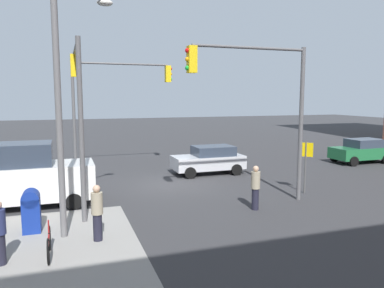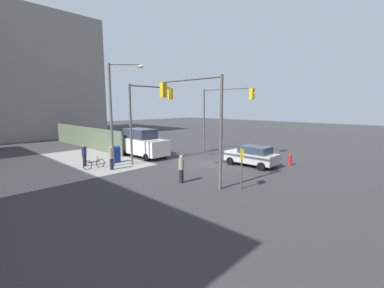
{
  "view_description": "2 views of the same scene",
  "coord_description": "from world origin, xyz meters",
  "px_view_note": "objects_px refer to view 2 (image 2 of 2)",
  "views": [
    {
      "loc": [
        5.06,
        18.04,
        4.46
      ],
      "look_at": [
        -0.78,
        1.02,
        2.18
      ],
      "focal_mm": 35.0,
      "sensor_mm": 36.0,
      "label": 1
    },
    {
      "loc": [
        -13.18,
        16.09,
        4.81
      ],
      "look_at": [
        -0.18,
        2.29,
        1.96
      ],
      "focal_mm": 24.0,
      "sensor_mm": 36.0,
      "label": 2
    }
  ],
  "objects_px": {
    "van_white_delivery": "(143,143)",
    "mailbox_blue": "(115,154)",
    "traffic_signal_se_corner": "(222,107)",
    "fire_hydrant": "(290,159)",
    "sedan_silver": "(252,156)",
    "pedestrian_waiting": "(84,155)",
    "street_lamp_corner": "(115,107)",
    "pedestrian_walking_north": "(181,168)",
    "traffic_signal_ne_corner": "(148,108)",
    "bicycle_leaning_on_fence": "(94,164)",
    "pedestrian_crossing": "(111,158)",
    "traffic_signal_nw_corner": "(195,109)"
  },
  "relations": [
    {
      "from": "traffic_signal_se_corner",
      "to": "sedan_silver",
      "type": "xyz_separation_m",
      "value": [
        -5.05,
        2.6,
        -3.82
      ]
    },
    {
      "from": "traffic_signal_se_corner",
      "to": "street_lamp_corner",
      "type": "relative_size",
      "value": 0.81
    },
    {
      "from": "traffic_signal_nw_corner",
      "to": "traffic_signal_ne_corner",
      "type": "xyz_separation_m",
      "value": [
        7.0,
        -1.74,
        -0.04
      ]
    },
    {
      "from": "van_white_delivery",
      "to": "mailbox_blue",
      "type": "bearing_deg",
      "value": 99.72
    },
    {
      "from": "pedestrian_walking_north",
      "to": "traffic_signal_se_corner",
      "type": "bearing_deg",
      "value": 147.9
    },
    {
      "from": "mailbox_blue",
      "to": "van_white_delivery",
      "type": "xyz_separation_m",
      "value": [
        0.55,
        -3.2,
        0.52
      ]
    },
    {
      "from": "van_white_delivery",
      "to": "sedan_silver",
      "type": "bearing_deg",
      "value": -158.92
    },
    {
      "from": "bicycle_leaning_on_fence",
      "to": "pedestrian_crossing",
      "type": "bearing_deg",
      "value": -153.54
    },
    {
      "from": "van_white_delivery",
      "to": "traffic_signal_nw_corner",
      "type": "bearing_deg",
      "value": 163.72
    },
    {
      "from": "mailbox_blue",
      "to": "pedestrian_walking_north",
      "type": "relative_size",
      "value": 0.81
    },
    {
      "from": "street_lamp_corner",
      "to": "bicycle_leaning_on_fence",
      "type": "relative_size",
      "value": 4.57
    },
    {
      "from": "street_lamp_corner",
      "to": "traffic_signal_se_corner",
      "type": "bearing_deg",
      "value": -105.26
    },
    {
      "from": "street_lamp_corner",
      "to": "pedestrian_walking_north",
      "type": "xyz_separation_m",
      "value": [
        -6.94,
        -0.34,
        -3.78
      ]
    },
    {
      "from": "traffic_signal_se_corner",
      "to": "pedestrian_walking_north",
      "type": "relative_size",
      "value": 3.67
    },
    {
      "from": "traffic_signal_nw_corner",
      "to": "pedestrian_waiting",
      "type": "xyz_separation_m",
      "value": [
        9.3,
        2.9,
        -3.7
      ]
    },
    {
      "from": "street_lamp_corner",
      "to": "mailbox_blue",
      "type": "distance_m",
      "value": 4.17
    },
    {
      "from": "bicycle_leaning_on_fence",
      "to": "pedestrian_walking_north",
      "type": "bearing_deg",
      "value": -165.28
    },
    {
      "from": "mailbox_blue",
      "to": "pedestrian_waiting",
      "type": "distance_m",
      "value": 2.48
    },
    {
      "from": "traffic_signal_ne_corner",
      "to": "pedestrian_crossing",
      "type": "xyz_separation_m",
      "value": [
        -0.3,
        3.74,
        -3.65
      ]
    },
    {
      "from": "fire_hydrant",
      "to": "street_lamp_corner",
      "type": "bearing_deg",
      "value": 44.4
    },
    {
      "from": "traffic_signal_se_corner",
      "to": "bicycle_leaning_on_fence",
      "type": "distance_m",
      "value": 12.92
    },
    {
      "from": "traffic_signal_nw_corner",
      "to": "bicycle_leaning_on_fence",
      "type": "relative_size",
      "value": 3.71
    },
    {
      "from": "sedan_silver",
      "to": "pedestrian_waiting",
      "type": "xyz_separation_m",
      "value": [
        9.65,
        9.3,
        0.08
      ]
    },
    {
      "from": "traffic_signal_ne_corner",
      "to": "pedestrian_crossing",
      "type": "distance_m",
      "value": 5.24
    },
    {
      "from": "traffic_signal_se_corner",
      "to": "pedestrian_crossing",
      "type": "height_order",
      "value": "traffic_signal_se_corner"
    },
    {
      "from": "traffic_signal_ne_corner",
      "to": "pedestrian_waiting",
      "type": "distance_m",
      "value": 6.34
    },
    {
      "from": "traffic_signal_se_corner",
      "to": "fire_hydrant",
      "type": "height_order",
      "value": "traffic_signal_se_corner"
    },
    {
      "from": "street_lamp_corner",
      "to": "mailbox_blue",
      "type": "bearing_deg",
      "value": -23.07
    },
    {
      "from": "mailbox_blue",
      "to": "bicycle_leaning_on_fence",
      "type": "xyz_separation_m",
      "value": [
        -0.6,
        2.2,
        -0.42
      ]
    },
    {
      "from": "traffic_signal_se_corner",
      "to": "traffic_signal_nw_corner",
      "type": "bearing_deg",
      "value": 117.57
    },
    {
      "from": "traffic_signal_ne_corner",
      "to": "bicycle_leaning_on_fence",
      "type": "height_order",
      "value": "traffic_signal_ne_corner"
    },
    {
      "from": "traffic_signal_nw_corner",
      "to": "street_lamp_corner",
      "type": "relative_size",
      "value": 0.81
    },
    {
      "from": "sedan_silver",
      "to": "pedestrian_crossing",
      "type": "relative_size",
      "value": 2.31
    },
    {
      "from": "pedestrian_waiting",
      "to": "traffic_signal_nw_corner",
      "type": "bearing_deg",
      "value": -156.17
    },
    {
      "from": "traffic_signal_ne_corner",
      "to": "fire_hydrant",
      "type": "xyz_separation_m",
      "value": [
        -9.5,
        -6.96,
        -4.09
      ]
    },
    {
      "from": "pedestrian_crossing",
      "to": "pedestrian_waiting",
      "type": "bearing_deg",
      "value": 10.51
    },
    {
      "from": "sedan_silver",
      "to": "bicycle_leaning_on_fence",
      "type": "height_order",
      "value": "sedan_silver"
    },
    {
      "from": "van_white_delivery",
      "to": "bicycle_leaning_on_fence",
      "type": "xyz_separation_m",
      "value": [
        -1.15,
        5.4,
        -0.93
      ]
    },
    {
      "from": "van_white_delivery",
      "to": "pedestrian_crossing",
      "type": "xyz_separation_m",
      "value": [
        -2.55,
        4.7,
        -0.35
      ]
    },
    {
      "from": "traffic_signal_se_corner",
      "to": "mailbox_blue",
      "type": "xyz_separation_m",
      "value": [
        4.0,
        9.5,
        -3.9
      ]
    },
    {
      "from": "traffic_signal_se_corner",
      "to": "traffic_signal_ne_corner",
      "type": "bearing_deg",
      "value": 72.45
    },
    {
      "from": "fire_hydrant",
      "to": "van_white_delivery",
      "type": "distance_m",
      "value": 13.22
    },
    {
      "from": "traffic_signal_ne_corner",
      "to": "sedan_silver",
      "type": "height_order",
      "value": "traffic_signal_ne_corner"
    },
    {
      "from": "traffic_signal_nw_corner",
      "to": "traffic_signal_se_corner",
      "type": "distance_m",
      "value": 10.15
    },
    {
      "from": "fire_hydrant",
      "to": "bicycle_leaning_on_fence",
      "type": "bearing_deg",
      "value": 47.07
    },
    {
      "from": "traffic_signal_nw_corner",
      "to": "pedestrian_waiting",
      "type": "distance_m",
      "value": 10.42
    },
    {
      "from": "pedestrian_walking_north",
      "to": "traffic_signal_ne_corner",
      "type": "bearing_deg",
      "value": -166.1
    },
    {
      "from": "sedan_silver",
      "to": "pedestrian_walking_north",
      "type": "distance_m",
      "value": 7.15
    },
    {
      "from": "traffic_signal_se_corner",
      "to": "pedestrian_crossing",
      "type": "bearing_deg",
      "value": 79.71
    },
    {
      "from": "street_lamp_corner",
      "to": "fire_hydrant",
      "type": "xyz_separation_m",
      "value": [
        -9.94,
        -9.74,
        -4.22
      ]
    }
  ]
}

